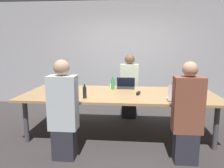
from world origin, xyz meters
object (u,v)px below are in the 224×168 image
laptop_near_left (68,95)px  cup_near_right (193,97)px  person_near_right (187,115)px  cup_far_center (112,86)px  laptop_far_center (126,85)px  laptop_near_right (177,96)px  stapler (138,93)px  person_near_left (63,112)px  cup_near_left (54,96)px  person_far_center (129,87)px  bottle_far_center (113,84)px  bottle_near_left (85,92)px

laptop_near_left → cup_near_right: bearing=-176.4°
cup_near_right → person_near_right: bearing=-111.4°
cup_far_center → laptop_far_center: bearing=7.3°
cup_far_center → laptop_near_right: 1.47m
cup_near_right → stapler: cup_near_right is taller
person_near_left → cup_near_left: (-0.30, 0.47, 0.11)m
cup_near_right → laptop_far_center: bearing=140.5°
person_far_center → laptop_near_right: bearing=-61.9°
cup_far_center → laptop_near_left: laptop_near_left is taller
person_far_center → laptop_far_center: bearing=-98.2°
cup_far_center → bottle_far_center: bearing=-73.1°
bottle_near_left → laptop_near_right: laptop_near_right is taller
laptop_far_center → cup_near_left: bearing=-138.3°
bottle_near_left → person_near_right: bearing=-18.3°
laptop_near_right → person_far_center: bearing=-61.9°
stapler → cup_far_center: bearing=148.7°
person_near_left → laptop_near_right: 1.76m
bottle_far_center → cup_near_right: bottle_far_center is taller
bottle_far_center → person_near_left: person_near_left is taller
person_near_right → stapler: bearing=-52.7°
laptop_near_left → stapler: (1.15, 0.45, -0.04)m
person_far_center → cup_near_right: (1.03, -1.37, 0.12)m
laptop_near_right → cup_near_right: size_ratio=3.01×
cup_far_center → bottle_far_center: bottle_far_center is taller
bottle_near_left → stapler: bottle_near_left is taller
stapler → bottle_near_left: bearing=-144.1°
stapler → laptop_near_right: bearing=-18.5°
laptop_far_center → person_near_right: size_ratio=0.26×
person_far_center → bottle_far_center: bearing=-117.7°
person_near_left → bottle_far_center: bearing=-113.7°
person_far_center → laptop_near_left: (-0.97, -1.50, 0.13)m
laptop_near_left → person_near_left: (0.06, -0.45, -0.13)m
bottle_near_left → cup_near_right: size_ratio=2.28×
laptop_near_left → person_near_right: size_ratio=0.22×
person_far_center → person_near_left: bearing=-115.0°
laptop_near_left → cup_near_right: laptop_near_left is taller
laptop_far_center → bottle_near_left: 1.14m
laptop_far_center → cup_far_center: bearing=-172.7°
person_near_left → bottle_near_left: (0.19, 0.56, 0.17)m
laptop_far_center → cup_far_center: (-0.29, -0.04, -0.02)m
person_far_center → stapler: person_far_center is taller
person_near_left → person_near_right: 1.73m
person_far_center → bottle_near_left: 1.58m
person_far_center → cup_near_right: 1.72m
person_far_center → person_near_right: (0.82, -1.91, -0.01)m
laptop_far_center → laptop_near_right: bearing=-49.4°
bottle_far_center → bottle_near_left: (-0.40, -0.78, -0.01)m
laptop_far_center → cup_far_center: size_ratio=4.22×
cup_near_left → laptop_near_left: bearing=-3.0°
bottle_far_center → laptop_near_right: laptop_near_right is taller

